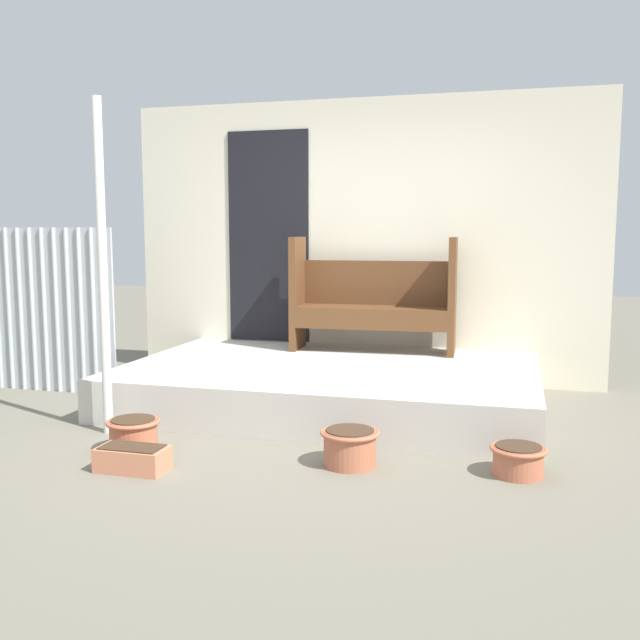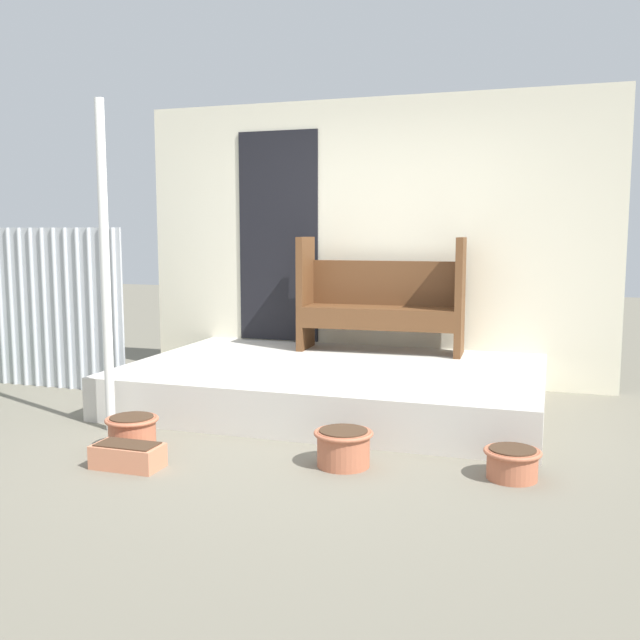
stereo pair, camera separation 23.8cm
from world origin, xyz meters
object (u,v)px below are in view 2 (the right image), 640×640
(planter_box_rect, at_px, (128,456))
(support_post, at_px, (105,268))
(flower_pot_right, at_px, (512,462))
(bench, at_px, (381,297))
(flower_pot_left, at_px, (132,431))
(flower_pot_middle, at_px, (343,446))

(planter_box_rect, bearing_deg, support_post, 130.63)
(flower_pot_right, bearing_deg, bench, 120.97)
(flower_pot_left, xyz_separation_m, flower_pot_middle, (1.40, 0.08, 0.01))
(bench, xyz_separation_m, flower_pot_middle, (0.29, -2.18, -0.69))
(flower_pot_left, height_order, planter_box_rect, flower_pot_left)
(support_post, relative_size, flower_pot_right, 7.01)
(bench, relative_size, flower_pot_left, 4.26)
(bench, relative_size, flower_pot_right, 4.49)
(flower_pot_right, bearing_deg, flower_pot_middle, -175.16)
(support_post, relative_size, flower_pot_left, 6.65)
(flower_pot_middle, bearing_deg, bench, 97.57)
(support_post, distance_m, flower_pot_right, 2.95)
(support_post, height_order, bench, support_post)
(flower_pot_left, bearing_deg, support_post, 139.69)
(support_post, height_order, flower_pot_middle, support_post)
(support_post, xyz_separation_m, planter_box_rect, (0.58, -0.67, -1.07))
(support_post, distance_m, flower_pot_middle, 2.07)
(bench, relative_size, flower_pot_middle, 4.08)
(bench, height_order, planter_box_rect, bench)
(bench, bearing_deg, flower_pot_middle, -84.77)
(flower_pot_left, bearing_deg, planter_box_rect, -61.04)
(flower_pot_middle, xyz_separation_m, planter_box_rect, (-1.21, -0.43, -0.05))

